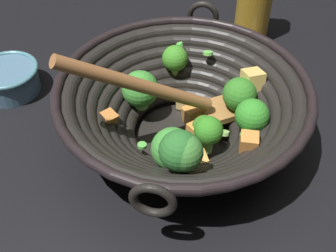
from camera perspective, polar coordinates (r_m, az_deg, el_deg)
ground_plane at (r=0.69m, az=1.77°, el=-1.77°), size 4.00×4.00×0.00m
wok at (r=0.64m, az=1.98°, el=2.44°), size 0.37×0.36×0.20m
prep_bowl at (r=0.80m, az=-19.67°, el=5.76°), size 0.10×0.10×0.05m
garlic_bulb at (r=0.85m, az=11.35°, el=9.31°), size 0.04×0.04×0.04m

